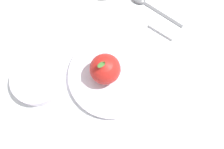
{
  "coord_description": "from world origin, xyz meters",
  "views": [
    {
      "loc": [
        0.18,
        0.19,
        0.71
      ],
      "look_at": [
        0.04,
        0.01,
        0.02
      ],
      "focal_mm": 43.89,
      "sensor_mm": 36.0,
      "label": 1
    }
  ],
  "objects_px": {
    "side_bowl": "(37,80)",
    "knife": "(149,24)",
    "spoon": "(144,2)",
    "dinner_plate": "(112,76)",
    "apple": "(106,70)"
  },
  "relations": [
    {
      "from": "side_bowl",
      "to": "knife",
      "type": "relative_size",
      "value": 0.69
    },
    {
      "from": "dinner_plate",
      "to": "spoon",
      "type": "distance_m",
      "value": 0.25
    },
    {
      "from": "side_bowl",
      "to": "knife",
      "type": "bearing_deg",
      "value": 171.33
    },
    {
      "from": "side_bowl",
      "to": "spoon",
      "type": "distance_m",
      "value": 0.38
    },
    {
      "from": "side_bowl",
      "to": "spoon",
      "type": "relative_size",
      "value": 0.75
    },
    {
      "from": "side_bowl",
      "to": "apple",
      "type": "bearing_deg",
      "value": 146.2
    },
    {
      "from": "dinner_plate",
      "to": "side_bowl",
      "type": "relative_size",
      "value": 1.74
    },
    {
      "from": "knife",
      "to": "spoon",
      "type": "bearing_deg",
      "value": -117.97
    },
    {
      "from": "knife",
      "to": "spoon",
      "type": "relative_size",
      "value": 1.09
    },
    {
      "from": "side_bowl",
      "to": "spoon",
      "type": "bearing_deg",
      "value": -178.25
    },
    {
      "from": "apple",
      "to": "side_bowl",
      "type": "xyz_separation_m",
      "value": [
        0.15,
        -0.1,
        -0.04
      ]
    },
    {
      "from": "side_bowl",
      "to": "spoon",
      "type": "height_order",
      "value": "side_bowl"
    },
    {
      "from": "apple",
      "to": "knife",
      "type": "distance_m",
      "value": 0.21
    },
    {
      "from": "knife",
      "to": "spoon",
      "type": "distance_m",
      "value": 0.07
    },
    {
      "from": "dinner_plate",
      "to": "side_bowl",
      "type": "distance_m",
      "value": 0.2
    }
  ]
}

